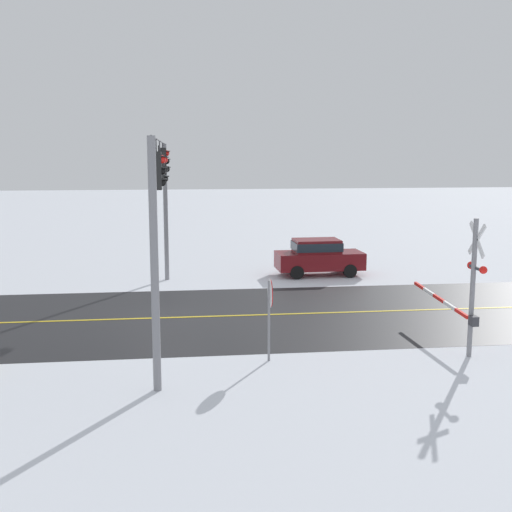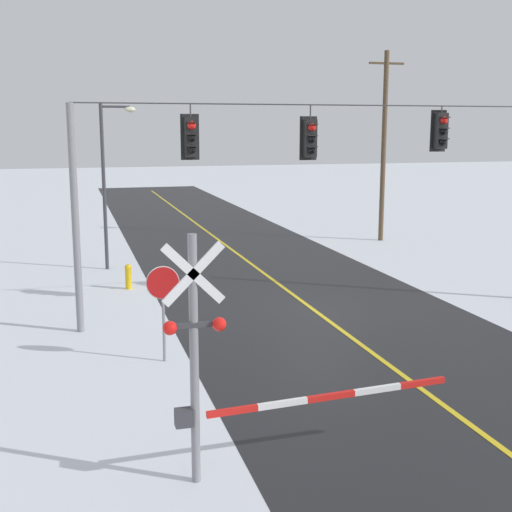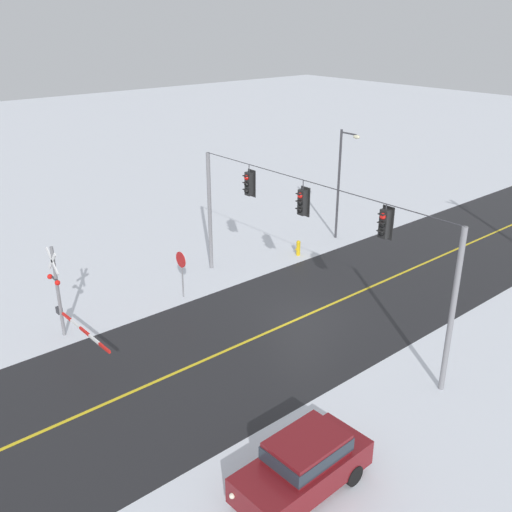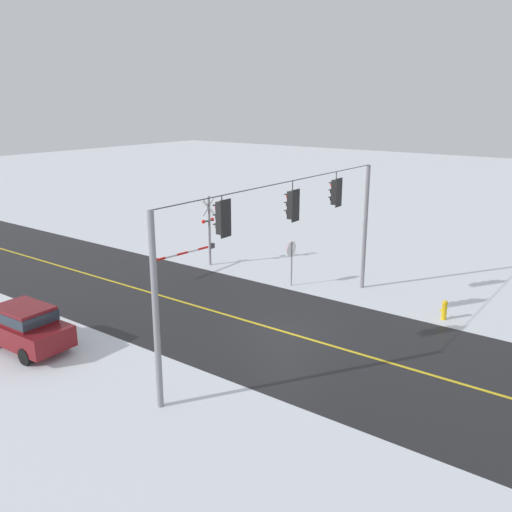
{
  "view_description": "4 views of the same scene",
  "coord_description": "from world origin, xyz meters",
  "px_view_note": "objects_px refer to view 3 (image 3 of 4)",
  "views": [
    {
      "loc": [
        -22.21,
        -0.62,
        5.81
      ],
      "look_at": [
        -1.82,
        -3.08,
        2.47
      ],
      "focal_mm": 44.75,
      "sensor_mm": 36.0,
      "label": 1
    },
    {
      "loc": [
        -7.13,
        -18.69,
        5.56
      ],
      "look_at": [
        -2.44,
        -1.76,
        2.22
      ],
      "focal_mm": 47.51,
      "sensor_mm": 36.0,
      "label": 2
    },
    {
      "loc": [
        15.79,
        -16.19,
        12.42
      ],
      "look_at": [
        -1.42,
        -1.62,
        2.92
      ],
      "focal_mm": 40.19,
      "sensor_mm": 36.0,
      "label": 3
    },
    {
      "loc": [
        17.34,
        11.42,
        9.18
      ],
      "look_at": [
        -1.95,
        -2.96,
        2.31
      ],
      "focal_mm": 38.39,
      "sensor_mm": 36.0,
      "label": 4
    }
  ],
  "objects_px": {
    "railroad_crossing": "(62,297)",
    "parked_car_maroon": "(304,463)",
    "fire_hydrant": "(298,247)",
    "streetlamp_near": "(342,175)",
    "stop_sign": "(181,264)"
  },
  "relations": [
    {
      "from": "railroad_crossing",
      "to": "parked_car_maroon",
      "type": "xyz_separation_m",
      "value": [
        12.14,
        1.69,
        -1.0
      ]
    },
    {
      "from": "fire_hydrant",
      "to": "parked_car_maroon",
      "type": "bearing_deg",
      "value": -43.69
    },
    {
      "from": "parked_car_maroon",
      "to": "streetlamp_near",
      "type": "height_order",
      "value": "streetlamp_near"
    },
    {
      "from": "stop_sign",
      "to": "streetlamp_near",
      "type": "xyz_separation_m",
      "value": [
        -0.49,
        11.48,
        2.2
      ]
    },
    {
      "from": "parked_car_maroon",
      "to": "streetlamp_near",
      "type": "xyz_separation_m",
      "value": [
        -12.78,
        15.57,
        2.96
      ]
    },
    {
      "from": "streetlamp_near",
      "to": "railroad_crossing",
      "type": "bearing_deg",
      "value": -87.88
    },
    {
      "from": "stop_sign",
      "to": "parked_car_maroon",
      "type": "xyz_separation_m",
      "value": [
        12.28,
        -4.09,
        -0.76
      ]
    },
    {
      "from": "railroad_crossing",
      "to": "parked_car_maroon",
      "type": "distance_m",
      "value": 12.3
    },
    {
      "from": "stop_sign",
      "to": "fire_hydrant",
      "type": "height_order",
      "value": "stop_sign"
    },
    {
      "from": "railroad_crossing",
      "to": "parked_car_maroon",
      "type": "bearing_deg",
      "value": 7.94
    },
    {
      "from": "fire_hydrant",
      "to": "stop_sign",
      "type": "bearing_deg",
      "value": -88.69
    },
    {
      "from": "parked_car_maroon",
      "to": "railroad_crossing",
      "type": "bearing_deg",
      "value": -172.06
    },
    {
      "from": "streetlamp_near",
      "to": "fire_hydrant",
      "type": "xyz_separation_m",
      "value": [
        0.31,
        -3.66,
        -3.45
      ]
    },
    {
      "from": "stop_sign",
      "to": "parked_car_maroon",
      "type": "relative_size",
      "value": 0.55
    },
    {
      "from": "stop_sign",
      "to": "railroad_crossing",
      "type": "bearing_deg",
      "value": -88.56
    }
  ]
}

